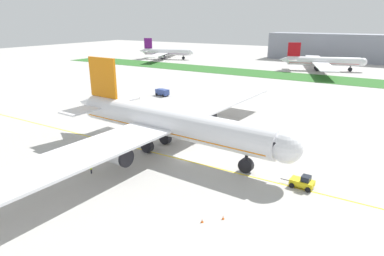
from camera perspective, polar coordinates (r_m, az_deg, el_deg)
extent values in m
plane|color=#ADAAA5|center=(68.80, -1.48, -5.26)|extent=(600.00, 600.00, 0.00)
cube|color=yellow|center=(68.37, -1.73, -5.41)|extent=(280.00, 0.36, 0.01)
cube|color=#2D6628|center=(174.41, 19.70, 8.10)|extent=(320.00, 24.00, 0.10)
cylinder|color=white|center=(70.29, -3.86, 0.95)|extent=(47.63, 8.68, 5.86)
cube|color=orange|center=(70.60, -3.84, 0.15)|extent=(45.71, 8.10, 0.70)
sphere|color=white|center=(58.79, 15.90, -3.23)|extent=(5.56, 5.56, 5.56)
cone|color=white|center=(88.45, -17.40, 4.05)|extent=(6.73, 5.35, 4.98)
cube|color=orange|center=(82.15, -15.05, 8.34)|extent=(8.55, 1.09, 9.37)
cube|color=white|center=(87.96, -12.22, 4.69)|extent=(5.76, 9.67, 0.41)
cube|color=white|center=(80.67, -18.24, 2.97)|extent=(5.76, 9.67, 0.41)
cube|color=white|center=(91.13, 4.48, 4.47)|extent=(12.95, 43.18, 0.47)
cube|color=white|center=(56.75, -21.23, -5.38)|extent=(12.95, 43.18, 0.47)
cylinder|color=#B7BABF|center=(82.96, 1.95, 1.87)|extent=(5.75, 3.55, 3.22)
cylinder|color=black|center=(81.55, 3.59, 1.56)|extent=(0.68, 3.41, 3.38)
cylinder|color=#B7BABF|center=(61.72, -13.00, -4.46)|extent=(5.75, 3.55, 3.22)
cylinder|color=black|center=(59.82, -11.18, -5.08)|extent=(0.68, 3.41, 3.38)
cylinder|color=black|center=(62.76, 9.28, -5.38)|extent=(0.61, 0.61, 2.27)
cylinder|color=black|center=(63.21, 9.23, -6.32)|extent=(2.85, 1.42, 2.78)
cylinder|color=black|center=(76.09, -4.60, -0.93)|extent=(0.61, 0.61, 2.27)
cylinder|color=black|center=(76.47, -4.58, -1.74)|extent=(2.85, 1.42, 2.78)
cylinder|color=black|center=(71.73, -7.70, -2.25)|extent=(0.61, 0.61, 2.27)
cylinder|color=black|center=(72.13, -7.66, -3.09)|extent=(2.85, 1.42, 2.78)
cube|color=black|center=(58.80, 15.15, -2.40)|extent=(2.31, 4.51, 1.05)
sphere|color=black|center=(84.04, -12.33, 3.81)|extent=(0.41, 0.41, 0.41)
sphere|color=black|center=(81.93, -10.89, 3.54)|extent=(0.41, 0.41, 0.41)
sphere|color=black|center=(79.87, -9.36, 3.25)|extent=(0.41, 0.41, 0.41)
sphere|color=black|center=(77.87, -7.76, 2.94)|extent=(0.41, 0.41, 0.41)
sphere|color=black|center=(75.94, -6.08, 2.61)|extent=(0.41, 0.41, 0.41)
sphere|color=black|center=(74.08, -4.32, 2.27)|extent=(0.41, 0.41, 0.41)
sphere|color=black|center=(72.30, -2.46, 1.90)|extent=(0.41, 0.41, 0.41)
sphere|color=black|center=(70.60, -0.51, 1.52)|extent=(0.41, 0.41, 0.41)
sphere|color=black|center=(68.99, 1.52, 1.11)|extent=(0.41, 0.41, 0.41)
sphere|color=black|center=(67.48, 3.66, 0.69)|extent=(0.41, 0.41, 0.41)
sphere|color=black|center=(66.06, 5.88, 0.24)|extent=(0.41, 0.41, 0.41)
sphere|color=black|center=(64.76, 8.20, -0.23)|extent=(0.41, 0.41, 0.41)
sphere|color=black|center=(63.57, 10.61, -0.71)|extent=(0.41, 0.41, 0.41)
cube|color=yellow|center=(60.23, 18.33, -8.85)|extent=(3.99, 2.40, 0.94)
cube|color=black|center=(59.70, 18.95, -8.18)|extent=(1.49, 1.73, 0.90)
cylinder|color=black|center=(61.07, 15.74, -8.54)|extent=(1.80, 0.23, 0.12)
cylinder|color=black|center=(59.82, 16.72, -9.38)|extent=(0.92, 0.40, 0.90)
cylinder|color=black|center=(61.69, 17.37, -8.57)|extent=(0.92, 0.40, 0.90)
cylinder|color=black|center=(59.20, 19.23, -9.95)|extent=(0.92, 0.40, 0.90)
cylinder|color=black|center=(61.10, 19.81, -9.11)|extent=(0.92, 0.40, 0.90)
cylinder|color=black|center=(64.91, -16.92, -7.17)|extent=(0.13, 0.13, 0.87)
cylinder|color=#BFE519|center=(64.50, -17.05, -6.65)|extent=(0.10, 0.10, 0.55)
cylinder|color=black|center=(65.06, -16.83, -7.10)|extent=(0.13, 0.13, 0.87)
cylinder|color=#BFE519|center=(64.89, -16.82, -6.48)|extent=(0.10, 0.10, 0.55)
cube|color=#BFE519|center=(64.68, -16.94, -6.54)|extent=(0.38, 0.51, 0.61)
sphere|color=brown|center=(64.51, -16.97, -6.19)|extent=(0.23, 0.23, 0.23)
cube|color=#F2590C|center=(48.89, 1.75, -15.81)|extent=(0.36, 0.36, 0.03)
cone|color=#F2590C|center=(48.73, 1.76, -15.53)|extent=(0.28, 0.28, 0.55)
cylinder|color=white|center=(48.72, 1.76, -15.50)|extent=(0.17, 0.17, 0.06)
cube|color=#F2590C|center=(49.72, 5.35, -15.25)|extent=(0.36, 0.36, 0.03)
cone|color=#F2590C|center=(49.56, 5.36, -14.97)|extent=(0.28, 0.28, 0.55)
cylinder|color=white|center=(49.55, 5.36, -14.95)|extent=(0.17, 0.17, 0.06)
cube|color=#33478C|center=(125.05, -4.91, 6.15)|extent=(4.48, 3.16, 2.04)
cube|color=#33478C|center=(126.97, -5.71, 6.27)|extent=(2.02, 2.55, 1.89)
cube|color=#263347|center=(127.44, -5.94, 6.48)|extent=(0.48, 1.97, 0.83)
cylinder|color=black|center=(126.40, -6.10, 5.77)|extent=(0.94, 0.48, 0.90)
cylinder|color=black|center=(127.93, -5.30, 5.94)|extent=(0.94, 0.48, 0.90)
cylinder|color=black|center=(123.74, -4.99, 5.54)|extent=(0.94, 0.48, 0.90)
cylinder|color=black|center=(125.31, -4.18, 5.71)|extent=(0.94, 0.48, 0.90)
cylinder|color=white|center=(244.71, -4.38, 12.87)|extent=(32.21, 14.75, 4.48)
cube|color=#661472|center=(244.79, -4.37, 12.69)|extent=(30.86, 13.99, 0.54)
sphere|color=white|center=(240.32, -0.28, 12.83)|extent=(4.26, 4.26, 4.26)
cone|color=white|center=(250.50, -8.49, 12.93)|extent=(5.90, 5.20, 3.81)
cube|color=#661472|center=(248.49, -7.52, 14.20)|extent=(5.68, 2.32, 7.17)
cube|color=white|center=(253.31, -7.27, 13.11)|extent=(5.70, 7.94, 0.31)
cube|color=white|center=(244.91, -7.98, 12.92)|extent=(5.70, 7.94, 0.31)
cube|color=white|center=(261.34, -3.65, 13.10)|extent=(16.23, 29.99, 0.36)
cube|color=white|center=(229.23, -6.00, 12.33)|extent=(16.23, 29.99, 0.36)
cylinder|color=#B7BABF|center=(254.90, -3.84, 12.66)|extent=(4.83, 3.71, 2.47)
cylinder|color=black|center=(254.32, -3.37, 12.66)|extent=(1.19, 2.57, 2.59)
cylinder|color=#B7BABF|center=(235.30, -5.25, 12.17)|extent=(4.83, 3.71, 2.47)
cylinder|color=black|center=(234.67, -4.74, 12.17)|extent=(1.19, 2.57, 2.59)
cylinder|color=black|center=(241.79, -1.49, 12.11)|extent=(0.47, 0.47, 1.74)
cylinder|color=black|center=(241.88, -1.49, 11.91)|extent=(2.32, 1.60, 2.13)
cylinder|color=black|center=(248.01, -4.79, 12.21)|extent=(0.47, 0.47, 1.74)
cylinder|color=black|center=(248.10, -4.79, 12.01)|extent=(2.32, 1.60, 2.13)
cylinder|color=black|center=(243.53, -5.12, 12.09)|extent=(0.47, 0.47, 1.74)
cylinder|color=black|center=(243.63, -5.12, 11.89)|extent=(2.32, 1.60, 2.13)
cylinder|color=white|center=(201.09, 21.54, 10.61)|extent=(37.54, 16.52, 4.67)
cube|color=#B20C14|center=(201.18, 21.52, 10.38)|extent=(35.98, 15.68, 0.56)
sphere|color=white|center=(205.10, 27.22, 10.01)|extent=(4.44, 4.44, 4.44)
cone|color=white|center=(199.00, 15.44, 11.25)|extent=(6.14, 5.40, 3.97)
cube|color=#B20C14|center=(198.76, 17.10, 12.76)|extent=(6.64, 2.62, 7.48)
cube|color=white|center=(203.84, 16.66, 11.39)|extent=(6.34, 8.42, 0.33)
cube|color=white|center=(194.57, 16.81, 11.09)|extent=(6.34, 8.42, 0.33)
cube|color=white|center=(220.04, 20.33, 11.14)|extent=(18.81, 35.11, 0.37)
cube|color=white|center=(181.78, 21.77, 9.72)|extent=(18.81, 35.11, 0.37)
cylinder|color=#B7BABF|center=(212.76, 20.84, 10.50)|extent=(5.03, 3.85, 2.57)
cylinder|color=black|center=(213.07, 21.44, 10.44)|extent=(1.22, 2.68, 2.70)
cylinder|color=#B7BABF|center=(189.68, 21.74, 9.60)|extent=(5.03, 3.85, 2.57)
cylinder|color=black|center=(190.04, 22.40, 9.53)|extent=(1.22, 2.68, 2.70)
cylinder|color=black|center=(204.12, 25.49, 9.29)|extent=(0.49, 0.49, 1.81)
cylinder|color=black|center=(204.23, 25.45, 9.04)|extent=(2.42, 1.65, 2.22)
cylinder|color=black|center=(203.45, 20.49, 9.88)|extent=(0.49, 0.49, 1.81)
cylinder|color=black|center=(203.57, 20.46, 9.63)|extent=(2.42, 1.65, 2.22)
cylinder|color=black|center=(198.63, 20.66, 9.68)|extent=(0.49, 0.49, 1.81)
cylinder|color=black|center=(198.75, 20.63, 9.43)|extent=(2.42, 1.65, 2.22)
cube|color=gray|center=(253.29, 24.05, 12.48)|extent=(94.49, 20.00, 18.00)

